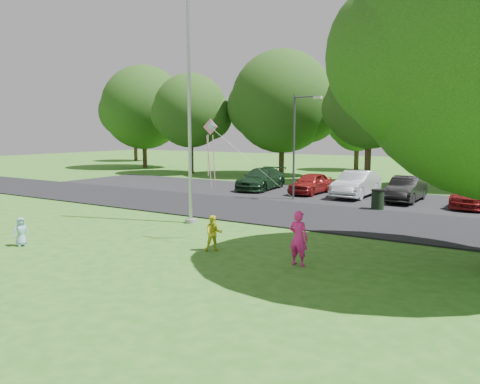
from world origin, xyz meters
The scene contains 13 objects.
ground centered at (0.00, 0.00, 0.00)m, with size 120.00×120.00×0.00m, color #2F6D1C.
park_road centered at (0.00, 9.00, 0.03)m, with size 60.00×6.00×0.06m, color black.
parking_strip centered at (0.00, 15.50, 0.03)m, with size 42.00×7.00×0.06m, color black.
flagpole centered at (-3.50, 5.00, 4.17)m, with size 0.50×0.50×10.00m.
street_lamp centered at (-2.44, 13.00, 3.42)m, with size 1.60×0.22×5.68m.
trash_can centered at (2.17, 12.16, 0.50)m, with size 0.63×0.63×1.00m.
tree_row centered at (1.59, 24.23, 5.71)m, with size 64.35×11.94×10.88m.
horizon_trees centered at (4.06, 33.88, 4.30)m, with size 77.46×7.20×7.02m.
parked_cars centered at (-0.25, 15.58, 0.73)m, with size 14.47×5.06×1.46m.
woman centered at (2.87, 1.71, 0.78)m, with size 0.57×0.38×1.57m, color #FA218D.
child_yellow centered at (-0.05, 1.73, 0.57)m, with size 0.56×0.43×1.15m, color yellow.
child_blue centered at (-5.81, -1.06, 0.48)m, with size 0.47×0.30×0.96m, color #87B0D0.
kite centered at (-0.85, 2.82, 3.40)m, with size 4.07×1.38×2.39m.
Camera 1 is at (8.24, -10.01, 3.76)m, focal length 35.00 mm.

